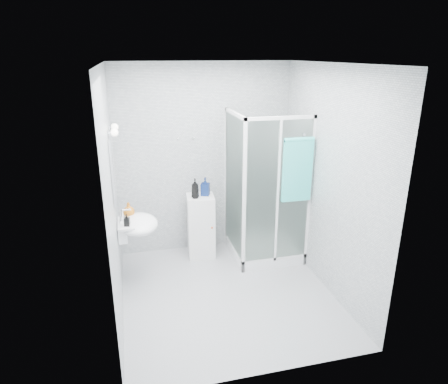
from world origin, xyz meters
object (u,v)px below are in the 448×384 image
object	(u,v)px
storage_cabinet	(201,226)
hand_towel	(298,168)
shower_enclosure	(261,227)
wall_basin	(136,225)
shampoo_bottle_b	(205,187)
soap_dispenser_orange	(129,210)
soap_dispenser_black	(127,220)
shampoo_bottle_a	(195,188)

from	to	relation	value
storage_cabinet	hand_towel	world-z (taller)	hand_towel
shower_enclosure	wall_basin	size ratio (longest dim) A/B	3.57
shampoo_bottle_b	soap_dispenser_orange	bearing A→B (deg)	-154.61
shower_enclosure	soap_dispenser_black	size ratio (longest dim) A/B	14.82
wall_basin	hand_towel	size ratio (longest dim) A/B	0.70
soap_dispenser_orange	wall_basin	bearing A→B (deg)	-59.52
shower_enclosure	storage_cabinet	size ratio (longest dim) A/B	2.29
wall_basin	hand_towel	distance (m)	2.04
shampoo_bottle_b	soap_dispenser_black	distance (m)	1.29
storage_cabinet	shampoo_bottle_b	size ratio (longest dim) A/B	3.57
soap_dispenser_orange	hand_towel	bearing A→B (deg)	-5.66
shampoo_bottle_a	soap_dispenser_black	xyz separation A→B (m)	(-0.89, -0.68, -0.08)
hand_towel	shampoo_bottle_b	size ratio (longest dim) A/B	3.26
shower_enclosure	hand_towel	world-z (taller)	shower_enclosure
wall_basin	hand_towel	bearing A→B (deg)	-2.48
hand_towel	soap_dispenser_black	size ratio (longest dim) A/B	5.91
soap_dispenser_black	shampoo_bottle_b	bearing A→B (deg)	35.75
wall_basin	soap_dispenser_black	distance (m)	0.23
shower_enclosure	hand_towel	xyz separation A→B (m)	(0.30, -0.40, 0.92)
shower_enclosure	shampoo_bottle_a	distance (m)	1.05
shower_enclosure	soap_dispenser_black	distance (m)	1.88
shower_enclosure	storage_cabinet	world-z (taller)	shower_enclosure
shampoo_bottle_a	soap_dispenser_orange	distance (m)	0.96
wall_basin	soap_dispenser_black	size ratio (longest dim) A/B	4.15
storage_cabinet	hand_towel	distance (m)	1.57
shampoo_bottle_a	shampoo_bottle_b	size ratio (longest dim) A/B	1.09
storage_cabinet	shampoo_bottle_a	bearing A→B (deg)	-142.13
hand_towel	shampoo_bottle_a	size ratio (longest dim) A/B	2.99
hand_towel	shampoo_bottle_b	bearing A→B (deg)	145.87
shower_enclosure	shampoo_bottle_b	world-z (taller)	shower_enclosure
storage_cabinet	soap_dispenser_black	size ratio (longest dim) A/B	6.48
wall_basin	hand_towel	xyz separation A→B (m)	(1.96, -0.09, 0.57)
shampoo_bottle_a	soap_dispenser_orange	world-z (taller)	shampoo_bottle_a
shampoo_bottle_a	soap_dispenser_black	distance (m)	1.12
storage_cabinet	hand_towel	xyz separation A→B (m)	(1.08, -0.66, 0.93)
shower_enclosure	storage_cabinet	distance (m)	0.82
shampoo_bottle_a	soap_dispenser_black	world-z (taller)	shampoo_bottle_a
hand_towel	shampoo_bottle_a	distance (m)	1.36
storage_cabinet	soap_dispenser_orange	bearing A→B (deg)	-149.19
wall_basin	shampoo_bottle_a	world-z (taller)	shampoo_bottle_a
soap_dispenser_black	shower_enclosure	bearing A→B (deg)	15.02
storage_cabinet	soap_dispenser_black	xyz separation A→B (m)	(-0.97, -0.73, 0.49)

